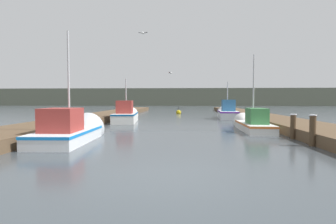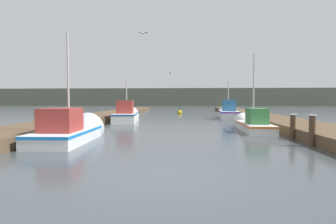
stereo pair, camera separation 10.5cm
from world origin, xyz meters
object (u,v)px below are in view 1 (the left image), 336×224
at_px(seagull_lead, 170,73).
at_px(mooring_piling_0, 131,109).
at_px(fishing_boat_1, 252,123).
at_px(channel_buoy, 179,112).
at_px(fishing_boat_0, 71,131).
at_px(seagull_1, 143,33).
at_px(fishing_boat_3, 227,113).
at_px(mooring_piling_2, 293,126).
at_px(fishing_boat_2, 126,115).
at_px(mooring_piling_3, 313,130).
at_px(mooring_piling_1, 230,110).

bearing_deg(seagull_lead, mooring_piling_0, 44.44).
distance_m(fishing_boat_1, channel_buoy, 16.59).
xyz_separation_m(fishing_boat_0, seagull_1, (2.22, 4.95, 5.16)).
bearing_deg(channel_buoy, mooring_piling_0, -146.81).
bearing_deg(fishing_boat_3, seagull_lead, -141.39).
relative_size(mooring_piling_2, seagull_lead, 1.92).
height_order(fishing_boat_2, mooring_piling_3, fishing_boat_2).
relative_size(mooring_piling_3, seagull_lead, 2.06).
height_order(fishing_boat_2, seagull_1, seagull_1).
bearing_deg(seagull_1, fishing_boat_2, 118.40).
height_order(fishing_boat_1, mooring_piling_2, fishing_boat_1).
xyz_separation_m(fishing_boat_3, mooring_piling_2, (0.77, -12.42, 0.03)).
bearing_deg(mooring_piling_0, fishing_boat_1, -53.52).
bearing_deg(seagull_lead, fishing_boat_1, -127.97).
distance_m(fishing_boat_1, mooring_piling_1, 13.06).
bearing_deg(fishing_boat_1, fishing_boat_3, 90.64).
bearing_deg(channel_buoy, mooring_piling_2, -74.68).
distance_m(mooring_piling_0, channel_buoy, 6.01).
distance_m(fishing_boat_3, seagull_1, 11.75).
bearing_deg(seagull_lead, seagull_1, 176.93).
distance_m(fishing_boat_3, mooring_piling_2, 12.44).
bearing_deg(seagull_1, mooring_piling_0, 108.69).
xyz_separation_m(mooring_piling_0, mooring_piling_2, (10.31, -16.06, -0.12)).
xyz_separation_m(fishing_boat_1, seagull_1, (-6.18, 0.56, 5.22)).
height_order(fishing_boat_3, mooring_piling_0, fishing_boat_3).
distance_m(fishing_boat_3, mooring_piling_1, 4.05).
bearing_deg(fishing_boat_1, fishing_boat_2, 150.40).
relative_size(fishing_boat_3, mooring_piling_0, 4.32).
bearing_deg(fishing_boat_1, seagull_1, 176.25).
bearing_deg(seagull_1, mooring_piling_3, -34.63).
height_order(mooring_piling_0, mooring_piling_1, mooring_piling_0).
xyz_separation_m(mooring_piling_2, seagull_lead, (-5.75, 9.01, 3.22)).
bearing_deg(mooring_piling_3, fishing_boat_0, 175.86).
distance_m(mooring_piling_2, mooring_piling_3, 1.73).
xyz_separation_m(fishing_boat_0, seagull_lead, (3.56, 10.07, 3.35)).
relative_size(fishing_boat_2, mooring_piling_2, 4.86).
height_order(mooring_piling_0, seagull_lead, seagull_lead).
height_order(fishing_boat_1, mooring_piling_3, fishing_boat_1).
bearing_deg(mooring_piling_2, seagull_lead, 122.53).
bearing_deg(mooring_piling_1, fishing_boat_1, -94.92).
bearing_deg(mooring_piling_1, fishing_boat_0, -118.70).
bearing_deg(fishing_boat_0, mooring_piling_2, 4.30).
relative_size(mooring_piling_0, seagull_1, 2.37).
relative_size(mooring_piling_1, channel_buoy, 1.08).
relative_size(fishing_boat_3, mooring_piling_3, 4.91).
relative_size(fishing_boat_2, mooring_piling_0, 4.00).
xyz_separation_m(seagull_lead, seagull_1, (-1.33, -5.12, 1.81)).
bearing_deg(mooring_piling_1, channel_buoy, 151.58).
bearing_deg(seagull_lead, fishing_boat_0, 172.06).
bearing_deg(mooring_piling_2, mooring_piling_0, 122.70).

